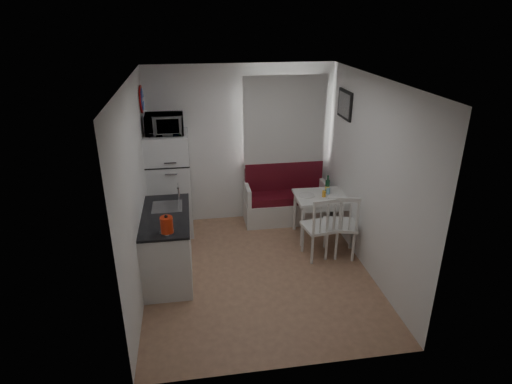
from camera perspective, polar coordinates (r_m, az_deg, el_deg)
floor at (r=6.02m, az=0.28°, el=-10.59°), size 3.00×3.50×0.02m
ceiling at (r=5.06m, az=0.34°, el=14.73°), size 3.00×3.50×0.02m
wall_back at (r=7.04m, az=-2.00°, el=6.25°), size 3.00×0.02×2.60m
wall_front at (r=3.87m, az=4.54°, el=-8.70°), size 3.00×0.02×2.60m
wall_left at (r=5.39m, az=-15.64°, el=-0.01°), size 0.02×3.50×2.60m
wall_right at (r=5.82m, az=15.05°, el=1.80°), size 0.02×3.50×2.60m
window at (r=7.04m, az=3.72°, el=8.96°), size 1.22×0.06×1.47m
curtain at (r=6.96m, az=3.86°, el=9.22°), size 1.35×0.02×1.50m
kitchen_counter at (r=5.87m, az=-11.69°, el=-6.85°), size 0.62×1.32×1.16m
wall_sign at (r=6.53m, az=-14.95°, el=11.86°), size 0.03×0.40×0.40m
picture_frame at (r=6.59m, az=11.74°, el=11.35°), size 0.04×0.52×0.42m
bench at (r=7.28m, az=3.91°, el=-1.38°), size 1.39×0.53×0.99m
dining_table at (r=6.71m, az=9.25°, el=-1.04°), size 0.96×0.68×0.71m
chair_left at (r=6.08m, az=8.90°, el=-3.93°), size 0.52×0.50×0.53m
chair_right at (r=6.16m, az=11.57°, el=-3.61°), size 0.57×0.56×0.54m
fridge at (r=6.83m, az=-11.44°, el=1.01°), size 0.66×0.66×1.65m
microwave at (r=6.49m, az=-12.13°, el=8.85°), size 0.55×0.37×0.30m
kettle at (r=5.13m, az=-11.82°, el=-4.31°), size 0.18×0.18×0.24m
wine_bottle at (r=6.73m, az=9.52°, el=1.05°), size 0.07×0.07×0.28m
drinking_glass_orange at (r=6.61m, az=9.04°, el=-0.24°), size 0.06×0.06×0.09m
drinking_glass_blue at (r=6.72m, az=9.60°, el=0.14°), size 0.06×0.06×0.09m
plate at (r=6.61m, az=6.78°, el=-0.45°), size 0.24×0.24×0.02m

